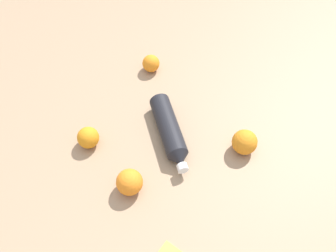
% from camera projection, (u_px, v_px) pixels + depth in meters
% --- Properties ---
extents(ground_plane, '(2.40, 2.40, 0.00)m').
position_uv_depth(ground_plane, '(168.00, 144.00, 1.12)').
color(ground_plane, '#9E7F60').
extents(water_bottle, '(0.27, 0.16, 0.06)m').
position_uv_depth(water_bottle, '(170.00, 131.00, 1.11)').
color(water_bottle, black).
rests_on(water_bottle, ground_plane).
extents(orange_0, '(0.06, 0.06, 0.06)m').
position_uv_depth(orange_0, '(151.00, 63.00, 1.29)').
color(orange_0, orange).
rests_on(orange_0, ground_plane).
extents(orange_1, '(0.07, 0.07, 0.07)m').
position_uv_depth(orange_1, '(88.00, 138.00, 1.10)').
color(orange_1, orange).
rests_on(orange_1, ground_plane).
extents(orange_2, '(0.08, 0.08, 0.08)m').
position_uv_depth(orange_2, '(129.00, 182.00, 1.00)').
color(orange_2, orange).
rests_on(orange_2, ground_plane).
extents(orange_3, '(0.08, 0.08, 0.08)m').
position_uv_depth(orange_3, '(245.00, 142.00, 1.08)').
color(orange_3, orange).
rests_on(orange_3, ground_plane).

